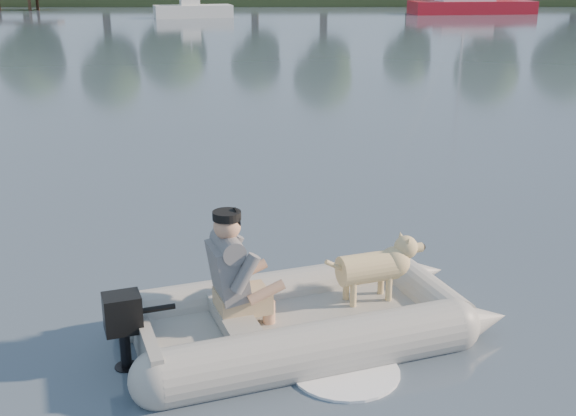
{
  "coord_description": "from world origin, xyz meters",
  "views": [
    {
      "loc": [
        0.26,
        -5.42,
        3.34
      ],
      "look_at": [
        0.3,
        2.24,
        0.75
      ],
      "focal_mm": 45.0,
      "sensor_mm": 36.0,
      "label": 1
    }
  ],
  "objects_px": {
    "sailboat": "(471,6)",
    "dog": "(368,273)",
    "dinghy": "(307,277)",
    "man": "(231,267)",
    "motorboat": "(193,2)"
  },
  "relations": [
    {
      "from": "sailboat",
      "to": "dog",
      "type": "bearing_deg",
      "value": -112.55
    },
    {
      "from": "dinghy",
      "to": "sailboat",
      "type": "bearing_deg",
      "value": 54.91
    },
    {
      "from": "man",
      "to": "dog",
      "type": "distance_m",
      "value": 1.39
    },
    {
      "from": "dog",
      "to": "sailboat",
      "type": "bearing_deg",
      "value": 55.51
    },
    {
      "from": "dinghy",
      "to": "dog",
      "type": "relative_size",
      "value": 5.19
    },
    {
      "from": "dinghy",
      "to": "man",
      "type": "height_order",
      "value": "man"
    },
    {
      "from": "dinghy",
      "to": "dog",
      "type": "xyz_separation_m",
      "value": [
        0.6,
        0.27,
        -0.08
      ]
    },
    {
      "from": "dog",
      "to": "sailboat",
      "type": "distance_m",
      "value": 48.23
    },
    {
      "from": "man",
      "to": "motorboat",
      "type": "relative_size",
      "value": 0.21
    },
    {
      "from": "dinghy",
      "to": "dog",
      "type": "height_order",
      "value": "dinghy"
    },
    {
      "from": "dinghy",
      "to": "motorboat",
      "type": "height_order",
      "value": "motorboat"
    },
    {
      "from": "dinghy",
      "to": "sailboat",
      "type": "height_order",
      "value": "sailboat"
    },
    {
      "from": "dog",
      "to": "motorboat",
      "type": "xyz_separation_m",
      "value": [
        -6.82,
        42.69,
        0.48
      ]
    },
    {
      "from": "dinghy",
      "to": "man",
      "type": "xyz_separation_m",
      "value": [
        -0.68,
        -0.19,
        0.19
      ]
    },
    {
      "from": "man",
      "to": "motorboat",
      "type": "bearing_deg",
      "value": 77.74
    }
  ]
}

